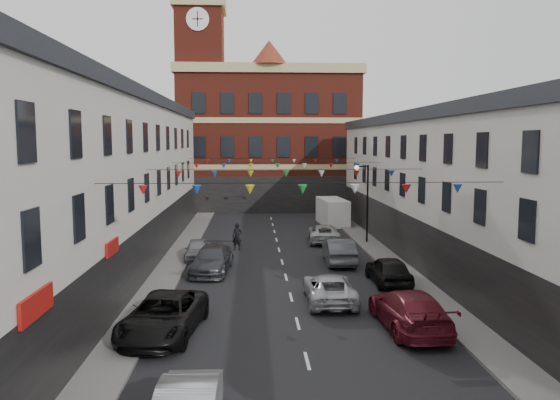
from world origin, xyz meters
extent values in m
plane|color=black|center=(0.00, 0.00, 0.00)|extent=(160.00, 160.00, 0.00)
cube|color=#605E5B|center=(-6.90, 2.00, 0.07)|extent=(1.80, 64.00, 0.15)
cube|color=#605E5B|center=(6.90, 2.00, 0.07)|extent=(1.80, 64.00, 0.15)
cube|color=beige|center=(-11.80, 1.00, 5.00)|extent=(8.00, 56.00, 10.00)
cube|color=black|center=(-11.80, 1.00, 10.35)|extent=(8.40, 56.00, 0.70)
cube|color=black|center=(-7.75, 1.00, 1.60)|extent=(0.12, 56.00, 3.20)
cube|color=beige|center=(11.80, 1.00, 4.50)|extent=(8.00, 56.00, 9.00)
cube|color=black|center=(11.80, 1.00, 9.35)|extent=(8.40, 56.00, 0.70)
cube|color=black|center=(7.75, 1.00, 1.60)|extent=(0.12, 56.00, 3.20)
cube|color=maroon|center=(0.00, 38.00, 7.50)|extent=(20.00, 12.00, 15.00)
cube|color=tan|center=(0.00, 38.00, 15.50)|extent=(20.60, 12.60, 1.00)
cone|color=maroon|center=(0.00, 33.00, 17.20)|extent=(4.00, 4.00, 2.60)
cube|color=maroon|center=(-7.50, 35.00, 12.00)|extent=(5.00, 5.00, 24.00)
cube|color=tan|center=(-7.50, 35.00, 22.50)|extent=(5.60, 5.60, 1.20)
cylinder|color=white|center=(-7.50, 32.45, 20.50)|extent=(2.40, 0.12, 2.40)
cube|color=#335126|center=(-4.00, 62.00, 5.00)|extent=(40.00, 14.00, 10.00)
cylinder|color=black|center=(6.80, 14.00, 3.00)|extent=(0.14, 0.14, 6.00)
cylinder|color=black|center=(6.40, 14.00, 5.90)|extent=(0.90, 0.10, 0.10)
sphere|color=beige|center=(5.95, 14.00, 5.80)|extent=(0.36, 0.36, 0.36)
imported|color=black|center=(-5.50, -5.09, 0.81)|extent=(3.41, 6.10, 1.61)
imported|color=#36373D|center=(-4.33, 5.41, 0.76)|extent=(2.64, 5.45, 1.53)
imported|color=gray|center=(-5.50, 8.98, 0.68)|extent=(1.71, 4.04, 1.36)
imported|color=maroon|center=(4.55, -4.93, 0.83)|extent=(2.55, 5.79, 1.66)
imported|color=black|center=(5.50, 2.24, 0.77)|extent=(1.90, 4.56, 1.54)
imported|color=#494B50|center=(3.60, 7.47, 0.81)|extent=(1.85, 4.97, 1.62)
imported|color=#BABCBF|center=(3.60, 14.85, 0.69)|extent=(2.63, 5.12, 1.38)
imported|color=#BBBCC3|center=(1.80, -0.95, 0.69)|extent=(2.34, 4.99, 1.38)
cube|color=white|center=(5.60, 23.76, 1.21)|extent=(2.53, 5.61, 2.41)
imported|color=black|center=(-3.00, 12.03, 0.97)|extent=(0.81, 0.65, 1.95)
camera|label=1|loc=(-1.93, -26.56, 7.76)|focal=35.00mm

